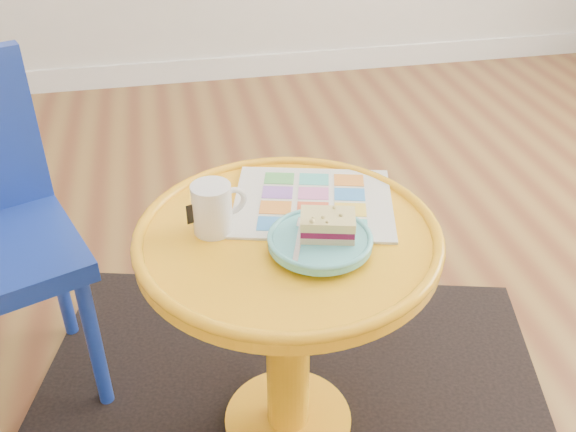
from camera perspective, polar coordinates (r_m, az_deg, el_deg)
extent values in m
plane|color=brown|center=(1.94, 8.01, -8.97)|extent=(4.00, 4.00, 0.00)
cube|color=white|center=(3.59, -2.25, 13.23)|extent=(4.00, 0.02, 0.12)
cube|color=black|center=(1.65, 0.00, -17.90)|extent=(1.54, 1.40, 0.01)
cylinder|color=#FFA915|center=(1.65, 0.00, -17.70)|extent=(0.31, 0.31, 0.03)
cylinder|color=#FFA915|center=(1.45, 0.00, -10.94)|extent=(0.10, 0.10, 0.52)
cylinder|color=#FFA915|center=(1.27, 0.00, -2.09)|extent=(0.60, 0.60, 0.03)
cylinder|color=#17309A|center=(1.62, -16.76, -11.01)|extent=(0.04, 0.04, 0.39)
cylinder|color=#17309A|center=(1.85, -19.63, -5.36)|extent=(0.04, 0.04, 0.39)
cube|color=silver|center=(1.35, 2.25, 1.23)|extent=(0.39, 0.36, 0.01)
cylinder|color=white|center=(1.25, -6.77, 0.66)|extent=(0.08, 0.08, 0.10)
torus|color=white|center=(1.26, -4.96, 1.35)|extent=(0.06, 0.03, 0.06)
cylinder|color=#D1B78C|center=(1.22, -6.90, 2.46)|extent=(0.07, 0.07, 0.01)
cylinder|color=#5DC0C4|center=(1.21, 2.85, -2.63)|extent=(0.08, 0.08, 0.01)
cylinder|color=#5DC0C4|center=(1.21, 2.86, -2.21)|extent=(0.20, 0.20, 0.02)
cube|color=#D3BC8C|center=(1.20, 3.51, -1.43)|extent=(0.11, 0.09, 0.01)
cube|color=maroon|center=(1.20, 3.53, -0.90)|extent=(0.11, 0.09, 0.01)
cube|color=#EADB8C|center=(1.19, 3.56, -0.28)|extent=(0.12, 0.09, 0.02)
cube|color=silver|center=(1.18, 0.93, -2.50)|extent=(0.05, 0.11, 0.00)
cube|color=silver|center=(1.24, 1.29, -0.63)|extent=(0.03, 0.04, 0.00)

